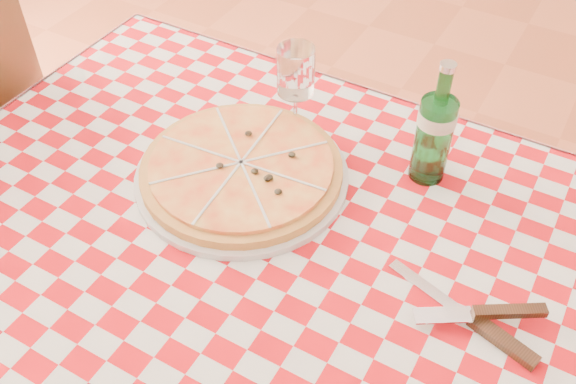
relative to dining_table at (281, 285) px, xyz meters
The scene contains 6 objects.
dining_table is the anchor object (origin of this frame).
tablecloth 0.09m from the dining_table, ahead, with size 1.30×0.90×0.01m, color #AE0A11.
pizza_plate 0.21m from the dining_table, 143.12° to the left, with size 0.37×0.37×0.05m, color #BF823F, non-canonical shape.
water_bottle 0.37m from the dining_table, 62.76° to the left, with size 0.06×0.06×0.23m, color #186224, non-canonical shape.
wine_glass 0.35m from the dining_table, 114.52° to the left, with size 0.07×0.07×0.17m, color white, non-canonical shape.
cutlery 0.32m from the dining_table, ahead, with size 0.26×0.22×0.03m, color silver, non-canonical shape.
Camera 1 is at (0.33, -0.56, 1.53)m, focal length 40.00 mm.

